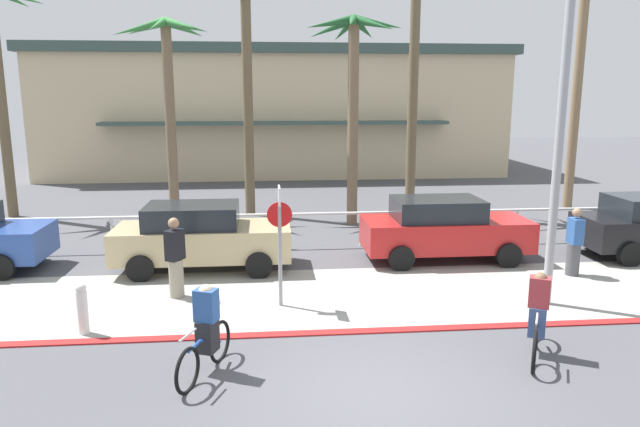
{
  "coord_description": "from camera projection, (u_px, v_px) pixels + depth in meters",
  "views": [
    {
      "loc": [
        -1.58,
        -7.99,
        4.4
      ],
      "look_at": [
        -0.26,
        6.0,
        1.52
      ],
      "focal_mm": 32.7,
      "sensor_mm": 36.0,
      "label": 1
    }
  ],
  "objects": [
    {
      "name": "ground_plane",
      "position": [
        316.0,
        235.0,
        18.58
      ],
      "size": [
        80.0,
        80.0,
        0.0
      ],
      "primitive_type": "plane",
      "color": "#4C4C51"
    },
    {
      "name": "sidewalk_strip",
      "position": [
        339.0,
        296.0,
        12.92
      ],
      "size": [
        44.0,
        4.0,
        0.02
      ],
      "primitive_type": "cube",
      "color": "#9E9E93",
      "rests_on": "ground"
    },
    {
      "name": "curb_paint",
      "position": [
        353.0,
        332.0,
        10.97
      ],
      "size": [
        44.0,
        0.24,
        0.03
      ],
      "primitive_type": "cube",
      "color": "maroon",
      "rests_on": "ground"
    },
    {
      "name": "building_backdrop",
      "position": [
        275.0,
        110.0,
        35.09
      ],
      "size": [
        25.31,
        12.88,
        6.92
      ],
      "color": "beige",
      "rests_on": "ground"
    },
    {
      "name": "rail_fence",
      "position": [
        321.0,
        219.0,
        16.95
      ],
      "size": [
        21.46,
        0.08,
        1.04
      ],
      "color": "white",
      "rests_on": "ground"
    },
    {
      "name": "stop_sign_bike_lane",
      "position": [
        280.0,
        229.0,
        12.0
      ],
      "size": [
        0.52,
        0.56,
        2.56
      ],
      "color": "gray",
      "rests_on": "ground"
    },
    {
      "name": "bollard_1",
      "position": [
        82.0,
        308.0,
        10.78
      ],
      "size": [
        0.2,
        0.2,
        1.0
      ],
      "color": "white",
      "rests_on": "ground"
    },
    {
      "name": "streetlight_curb",
      "position": [
        569.0,
        101.0,
        11.36
      ],
      "size": [
        0.24,
        2.54,
        7.5
      ],
      "color": "#9EA0A5",
      "rests_on": "ground"
    },
    {
      "name": "palm_tree_2",
      "position": [
        168.0,
        69.0,
        20.25
      ],
      "size": [
        3.2,
        3.08,
        7.01
      ],
      "color": "#756047",
      "rests_on": "ground"
    },
    {
      "name": "palm_tree_3",
      "position": [
        247.0,
        39.0,
        20.5
      ],
      "size": [
        3.21,
        2.97,
        8.49
      ],
      "color": "brown",
      "rests_on": "ground"
    },
    {
      "name": "palm_tree_4",
      "position": [
        353.0,
        69.0,
        19.16
      ],
      "size": [
        3.34,
        3.44,
        6.95
      ],
      "color": "#756047",
      "rests_on": "ground"
    },
    {
      "name": "palm_tree_5",
      "position": [
        415.0,
        10.0,
        20.7
      ],
      "size": [
        3.12,
        2.95,
        9.89
      ],
      "color": "brown",
      "rests_on": "ground"
    },
    {
      "name": "palm_tree_6",
      "position": [
        583.0,
        34.0,
        21.78
      ],
      "size": [
        3.63,
        3.5,
        9.27
      ],
      "color": "#846B4C",
      "rests_on": "ground"
    },
    {
      "name": "car_tan_1",
      "position": [
        201.0,
        236.0,
        14.77
      ],
      "size": [
        4.4,
        2.02,
        1.69
      ],
      "color": "tan",
      "rests_on": "ground"
    },
    {
      "name": "car_red_2",
      "position": [
        443.0,
        228.0,
        15.62
      ],
      "size": [
        4.4,
        2.02,
        1.69
      ],
      "color": "red",
      "rests_on": "ground"
    },
    {
      "name": "cyclist_blue_0",
      "position": [
        206.0,
        332.0,
        9.25
      ],
      "size": [
        0.73,
        1.71,
        1.5
      ],
      "color": "black",
      "rests_on": "ground"
    },
    {
      "name": "cyclist_black_1",
      "position": [
        538.0,
        317.0,
        9.86
      ],
      "size": [
        0.9,
        1.64,
        1.5
      ],
      "color": "black",
      "rests_on": "ground"
    },
    {
      "name": "pedestrian_0",
      "position": [
        574.0,
        245.0,
        14.25
      ],
      "size": [
        0.32,
        0.4,
        1.7
      ],
      "color": "#4C4C51",
      "rests_on": "ground"
    },
    {
      "name": "pedestrian_1",
      "position": [
        175.0,
        261.0,
        12.69
      ],
      "size": [
        0.44,
        0.48,
        1.8
      ],
      "color": "gray",
      "rests_on": "ground"
    }
  ]
}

